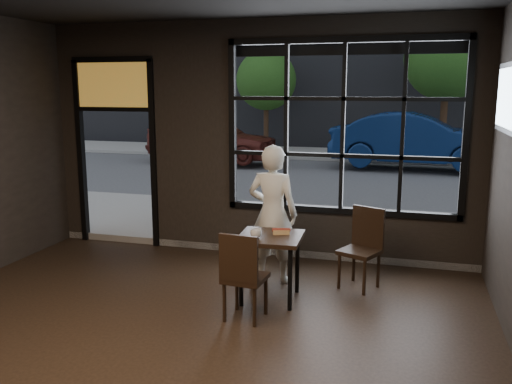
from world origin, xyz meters
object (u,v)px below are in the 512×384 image
(chair_near, at_px, (245,275))
(man, at_px, (273,214))
(navy_car, at_px, (415,140))
(cafe_table, at_px, (270,267))

(chair_near, bearing_deg, man, -84.83)
(chair_near, distance_m, man, 1.21)
(man, xyz_separation_m, navy_car, (1.68, 9.71, 0.04))
(cafe_table, relative_size, navy_car, 0.16)
(cafe_table, height_order, man, man)
(cafe_table, distance_m, chair_near, 0.58)
(man, bearing_deg, chair_near, 94.79)
(cafe_table, bearing_deg, chair_near, -104.51)
(cafe_table, xyz_separation_m, man, (-0.12, 0.58, 0.46))
(man, distance_m, navy_car, 9.86)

